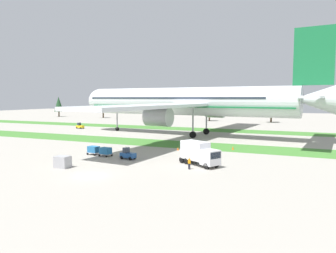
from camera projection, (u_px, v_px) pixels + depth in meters
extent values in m
plane|color=gray|center=(91.00, 176.00, 42.16)|extent=(400.00, 400.00, 0.00)
cube|color=#3D752D|center=(179.00, 144.00, 70.73)|extent=(320.00, 10.81, 0.01)
cube|color=#3D752D|center=(218.00, 130.00, 101.42)|extent=(320.00, 10.81, 0.01)
cylinder|color=silver|center=(185.00, 101.00, 87.21)|extent=(60.00, 13.18, 7.59)
sphere|color=silver|center=(101.00, 101.00, 101.59)|extent=(7.44, 7.44, 7.44)
cone|color=silver|center=(316.00, 100.00, 71.38)|extent=(10.80, 8.14, 7.21)
cube|color=#19703D|center=(185.00, 106.00, 87.33)|extent=(58.57, 13.20, 0.36)
cube|color=#283342|center=(173.00, 98.00, 88.88)|extent=(52.78, 12.57, 0.44)
cube|color=silver|center=(149.00, 106.00, 64.82)|extent=(13.17, 40.66, 0.68)
cylinder|color=#A3A3A8|center=(158.00, 117.00, 70.95)|extent=(6.18, 4.70, 4.17)
cube|color=silver|center=(226.00, 103.00, 106.23)|extent=(13.17, 40.66, 0.68)
cylinder|color=#A3A3A8|center=(215.00, 111.00, 101.92)|extent=(6.18, 4.70, 4.17)
cube|color=silver|center=(308.00, 97.00, 63.37)|extent=(6.64, 14.96, 0.48)
cube|color=silver|center=(316.00, 97.00, 79.99)|extent=(6.64, 14.96, 0.48)
cube|color=#19703D|center=(314.00, 56.00, 70.86)|extent=(8.54, 1.62, 12.90)
cylinder|color=#A3A3A8|center=(117.00, 117.00, 98.88)|extent=(0.44, 0.44, 7.56)
cylinder|color=black|center=(117.00, 129.00, 99.22)|extent=(1.23, 0.53, 1.20)
cylinder|color=#A3A3A8|center=(193.00, 120.00, 81.44)|extent=(0.44, 0.44, 7.31)
cylinder|color=black|center=(193.00, 135.00, 81.77)|extent=(1.75, 0.75, 1.70)
cylinder|color=#A3A3A8|center=(206.00, 118.00, 89.37)|extent=(0.44, 0.44, 7.31)
cylinder|color=black|center=(206.00, 131.00, 89.70)|extent=(1.75, 0.75, 1.70)
cube|color=#1E4C8E|center=(128.00, 155.00, 53.50)|extent=(2.76, 1.67, 0.77)
cube|color=#283342|center=(126.00, 150.00, 53.64)|extent=(0.85, 1.18, 0.90)
cylinder|color=black|center=(134.00, 157.00, 53.52)|extent=(0.62, 0.29, 0.60)
cylinder|color=black|center=(130.00, 159.00, 52.59)|extent=(0.62, 0.29, 0.60)
cylinder|color=black|center=(126.00, 156.00, 54.49)|extent=(0.62, 0.29, 0.60)
cylinder|color=black|center=(122.00, 157.00, 53.56)|extent=(0.62, 0.29, 0.60)
cube|color=#A3A3A8|center=(106.00, 154.00, 56.23)|extent=(2.40, 1.81, 0.10)
cube|color=#23669E|center=(105.00, 151.00, 56.18)|extent=(2.11, 1.59, 1.10)
cylinder|color=black|center=(112.00, 155.00, 56.39)|extent=(0.41, 0.18, 0.40)
cylinder|color=black|center=(106.00, 156.00, 55.22)|extent=(0.41, 0.18, 0.40)
cylinder|color=black|center=(105.00, 154.00, 57.27)|extent=(0.41, 0.18, 0.40)
cylinder|color=black|center=(99.00, 155.00, 56.11)|extent=(0.41, 0.18, 0.40)
cube|color=#A3A3A8|center=(94.00, 153.00, 57.77)|extent=(2.40, 1.81, 0.10)
cube|color=#23669E|center=(94.00, 149.00, 57.71)|extent=(2.11, 1.59, 1.10)
cylinder|color=black|center=(100.00, 153.00, 57.92)|extent=(0.41, 0.18, 0.40)
cylinder|color=black|center=(94.00, 155.00, 56.76)|extent=(0.41, 0.18, 0.40)
cylinder|color=black|center=(93.00, 153.00, 58.81)|extent=(0.41, 0.18, 0.40)
cylinder|color=black|center=(88.00, 154.00, 57.65)|extent=(0.41, 0.18, 0.40)
cube|color=silver|center=(210.00, 157.00, 46.71)|extent=(3.05, 3.09, 2.20)
cube|color=#283342|center=(216.00, 155.00, 45.82)|extent=(1.09, 1.84, 0.97)
cube|color=silver|center=(195.00, 150.00, 49.33)|extent=(5.05, 4.22, 2.80)
cylinder|color=black|center=(216.00, 164.00, 47.23)|extent=(0.98, 0.74, 0.96)
cylinder|color=black|center=(206.00, 166.00, 46.04)|extent=(0.98, 0.74, 0.96)
cylinder|color=black|center=(196.00, 160.00, 50.79)|extent=(0.98, 0.74, 0.96)
cylinder|color=black|center=(186.00, 161.00, 49.60)|extent=(0.98, 0.74, 0.96)
cylinder|color=black|center=(191.00, 158.00, 51.69)|extent=(0.98, 0.74, 0.96)
cylinder|color=black|center=(182.00, 160.00, 50.50)|extent=(0.98, 0.74, 0.96)
cube|color=yellow|center=(80.00, 127.00, 106.75)|extent=(2.71, 1.54, 0.77)
cube|color=#283342|center=(79.00, 124.00, 106.86)|extent=(0.80, 1.15, 0.90)
cylinder|color=black|center=(83.00, 128.00, 106.83)|extent=(0.62, 0.26, 0.60)
cylinder|color=black|center=(81.00, 128.00, 105.87)|extent=(0.62, 0.26, 0.60)
cylinder|color=black|center=(79.00, 127.00, 107.70)|extent=(0.62, 0.26, 0.60)
cylinder|color=black|center=(77.00, 128.00, 106.75)|extent=(0.62, 0.26, 0.60)
cylinder|color=black|center=(190.00, 166.00, 45.90)|extent=(0.18, 0.18, 0.85)
cylinder|color=black|center=(189.00, 166.00, 46.08)|extent=(0.18, 0.18, 0.85)
cylinder|color=orange|center=(189.00, 161.00, 45.93)|extent=(0.36, 0.36, 0.62)
sphere|color=tan|center=(189.00, 158.00, 45.88)|extent=(0.24, 0.24, 0.24)
cylinder|color=orange|center=(190.00, 162.00, 45.74)|extent=(0.10, 0.10, 0.58)
cylinder|color=orange|center=(188.00, 161.00, 46.12)|extent=(0.10, 0.10, 0.58)
cube|color=#A3A3A8|center=(62.00, 162.00, 47.10)|extent=(2.08, 1.70, 1.72)
cube|color=#A3A3A8|center=(63.00, 162.00, 47.08)|extent=(2.04, 1.64, 1.70)
cone|color=orange|center=(233.00, 148.00, 63.37)|extent=(0.44, 0.44, 0.70)
cone|color=orange|center=(178.00, 149.00, 62.69)|extent=(0.44, 0.44, 0.60)
cylinder|color=#4C3823|center=(59.00, 114.00, 174.42)|extent=(0.70, 0.70, 2.83)
cone|color=#1E4223|center=(59.00, 104.00, 173.93)|extent=(4.76, 4.76, 8.16)
cylinder|color=#4C3823|center=(103.00, 114.00, 163.76)|extent=(0.70, 0.70, 3.44)
cone|color=#1E4223|center=(103.00, 106.00, 163.36)|extent=(4.98, 4.98, 5.40)
cylinder|color=#4C3823|center=(154.00, 117.00, 150.16)|extent=(0.70, 0.70, 2.82)
cone|color=#1E4223|center=(154.00, 105.00, 149.65)|extent=(5.11, 5.11, 8.31)
cylinder|color=#4C3823|center=(209.00, 116.00, 142.02)|extent=(0.70, 0.70, 3.97)
cone|color=#1E4223|center=(209.00, 103.00, 141.50)|extent=(5.42, 5.42, 7.65)
cylinder|color=#4C3823|center=(271.00, 119.00, 133.70)|extent=(0.70, 0.70, 3.04)
cone|color=#1E4223|center=(271.00, 105.00, 133.18)|extent=(5.84, 5.84, 8.59)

